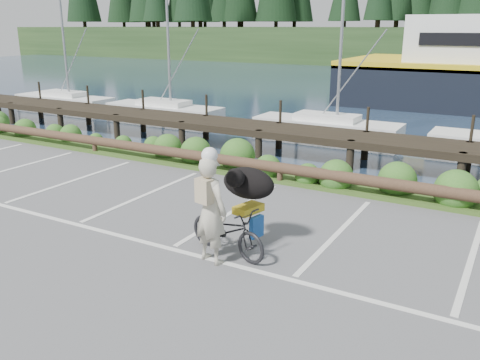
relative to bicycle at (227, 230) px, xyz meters
name	(u,v)px	position (x,y,z in m)	size (l,w,h in m)	color
ground	(183,242)	(-1.08, 0.02, -0.49)	(72.00, 72.00, 0.00)	#525254
vegetation_strip	(290,175)	(-1.08, 5.32, -0.44)	(34.00, 1.60, 0.10)	#3D5B21
log_rail	(280,183)	(-1.08, 4.62, -0.49)	(32.00, 0.30, 0.60)	#443021
bicycle	(227,230)	(0.00, 0.00, 0.00)	(0.65, 1.85, 0.97)	black
cyclist	(211,210)	(-0.10, -0.42, 0.52)	(0.73, 0.48, 2.01)	#BAB49E
dog	(248,183)	(0.14, 0.58, 0.80)	(1.08, 0.53, 0.63)	black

